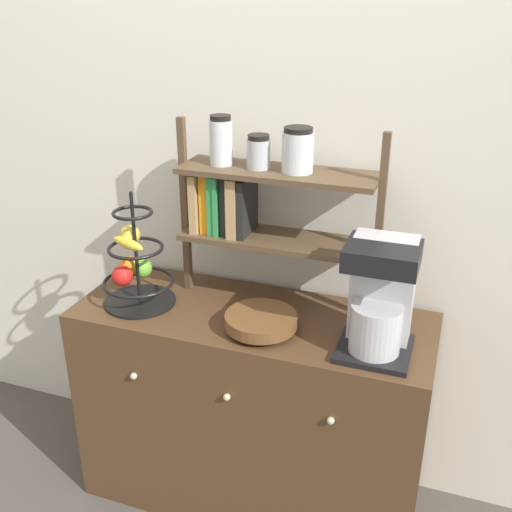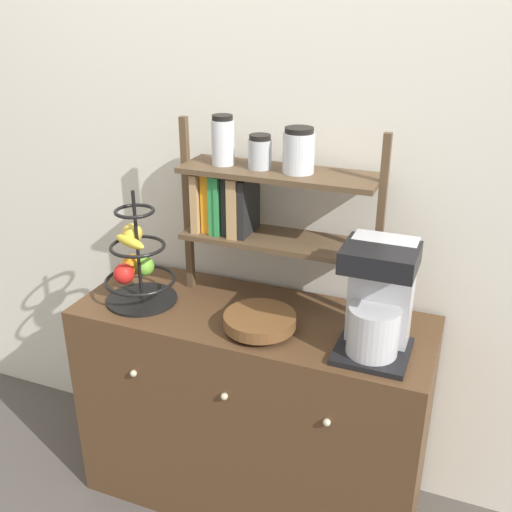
{
  "view_description": "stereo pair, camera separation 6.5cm",
  "coord_description": "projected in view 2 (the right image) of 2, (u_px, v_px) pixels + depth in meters",
  "views": [
    {
      "loc": [
        0.61,
        -1.43,
        1.79
      ],
      "look_at": [
        0.01,
        0.23,
        1.01
      ],
      "focal_mm": 42.0,
      "sensor_mm": 36.0,
      "label": 1
    },
    {
      "loc": [
        0.67,
        -1.41,
        1.79
      ],
      "look_at": [
        0.01,
        0.23,
        1.01
      ],
      "focal_mm": 42.0,
      "sensor_mm": 36.0,
      "label": 2
    }
  ],
  "objects": [
    {
      "name": "sideboard",
      "position": [
        252.0,
        409.0,
        2.18
      ],
      "size": [
        1.22,
        0.48,
        0.79
      ],
      "color": "#4C331E",
      "rests_on": "ground_plane"
    },
    {
      "name": "fruit_stand",
      "position": [
        137.0,
        265.0,
        2.07
      ],
      "size": [
        0.25,
        0.25,
        0.41
      ],
      "color": "black",
      "rests_on": "sideboard"
    },
    {
      "name": "wooden_bowl",
      "position": [
        260.0,
        321.0,
        1.91
      ],
      "size": [
        0.23,
        0.23,
        0.06
      ],
      "color": "brown",
      "rests_on": "sideboard"
    },
    {
      "name": "shelf_hutch",
      "position": [
        256.0,
        193.0,
        1.97
      ],
      "size": [
        0.7,
        0.2,
        0.64
      ],
      "color": "brown",
      "rests_on": "sideboard"
    },
    {
      "name": "coffee_maker",
      "position": [
        378.0,
        300.0,
        1.75
      ],
      "size": [
        0.22,
        0.22,
        0.35
      ],
      "color": "black",
      "rests_on": "sideboard"
    },
    {
      "name": "wall_back",
      "position": [
        282.0,
        148.0,
        2.05
      ],
      "size": [
        7.0,
        0.05,
        2.6
      ],
      "primitive_type": "cube",
      "color": "silver",
      "rests_on": "ground_plane"
    }
  ]
}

